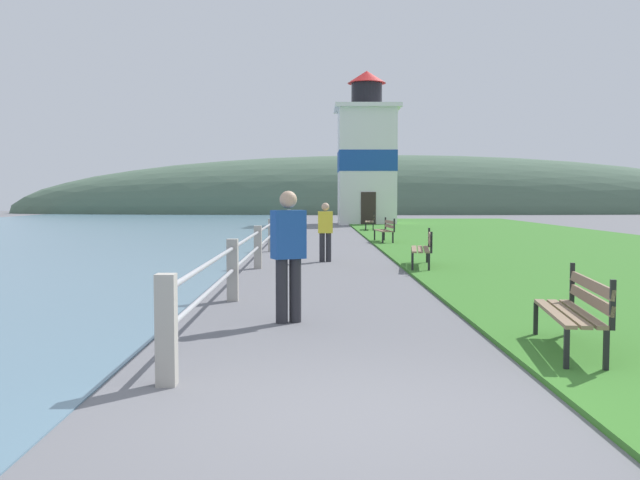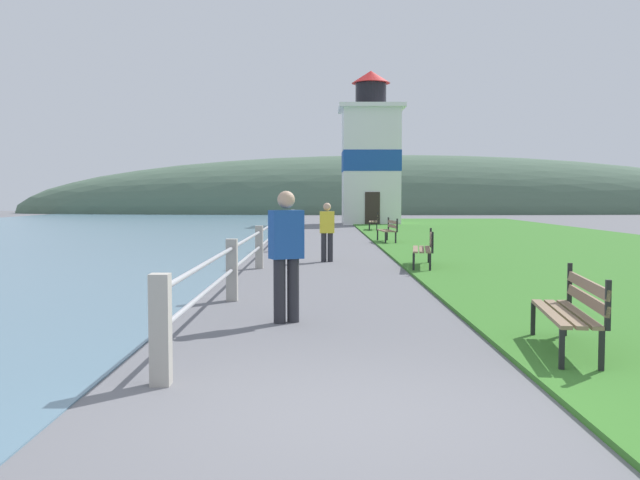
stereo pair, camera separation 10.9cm
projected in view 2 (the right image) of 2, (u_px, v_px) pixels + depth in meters
ground_plane at (346, 419)px, 5.57m from camera, size 160.00×160.00×0.00m
grass_verge at (546, 245)px, 24.89m from camera, size 12.00×58.00×0.06m
seawall_railing at (271, 232)px, 22.43m from camera, size 0.18×32.05×1.03m
park_bench_near at (570, 307)px, 7.73m from camera, size 0.71×1.84×0.94m
park_bench_midway at (423, 246)px, 17.08m from camera, size 0.73×2.04×0.94m
park_bench_far at (386, 229)px, 26.37m from camera, size 0.63×1.73×0.94m
park_bench_by_lighthouse at (372, 220)px, 35.76m from camera, size 0.60×1.69×0.94m
lighthouse at (368, 158)px, 44.51m from camera, size 4.01×4.01×9.53m
person_strolling at (284, 252)px, 9.76m from camera, size 0.50×0.39×1.81m
person_by_railing at (325, 230)px, 18.89m from camera, size 0.39×0.22×1.57m
distant_hillside at (396, 213)px, 74.13m from camera, size 80.00×16.00×12.00m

